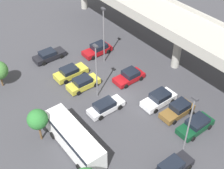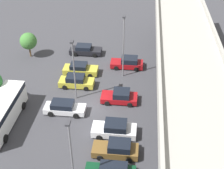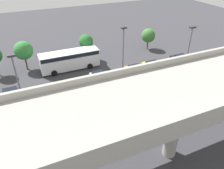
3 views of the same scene
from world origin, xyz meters
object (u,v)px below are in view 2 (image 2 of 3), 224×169
Objects in this scene: parked_car_7 at (116,149)px; lamp_post_by_overpass at (74,66)px; parked_car_2 at (80,69)px; parked_car_3 at (76,81)px; parked_car_0 at (85,50)px; parked_car_5 at (64,108)px; lamp_post_near_aisle at (71,150)px; tree_front_left at (28,41)px; parked_car_6 at (115,129)px; lamp_post_mid_lot at (124,43)px; parked_car_1 at (128,63)px; parked_car_4 at (120,97)px; shuttle_bus at (2,112)px.

parked_car_7 is 0.58× the size of lamp_post_by_overpass.
parked_car_3 is at bearing -88.28° from parked_car_2.
parked_car_0 is 0.62× the size of lamp_post_by_overpass.
parked_car_5 is (5.40, -0.31, -0.03)m from parked_car_3.
lamp_post_by_overpass is at bearing -169.08° from lamp_post_near_aisle.
parked_car_6 is at bearing 42.73° from tree_front_left.
parked_car_7 is 0.60× the size of lamp_post_near_aisle.
lamp_post_mid_lot is at bearing 28.06° from parked_car_3.
lamp_post_mid_lot reaches higher than parked_car_2.
lamp_post_by_overpass is 13.20m from tree_front_left.
lamp_post_by_overpass reaches higher than parked_car_1.
parked_car_0 is at bearing -60.93° from parked_car_4.
parked_car_2 is at bearing 91.72° from parked_car_3.
parked_car_0 is at bearing -175.48° from lamp_post_by_overpass.
lamp_post_mid_lot is at bearing 74.63° from tree_front_left.
parked_car_0 is 12.85m from parked_car_4.
parked_car_0 is 1.07× the size of parked_car_3.
parked_car_5 is (10.79, -6.55, -0.03)m from parked_car_1.
parked_car_0 is 18.14m from parked_car_6.
lamp_post_near_aisle is at bearing -79.12° from parked_car_3.
shuttle_bus is at bearing -128.79° from parked_car_3.
parked_car_2 is 3.04m from parked_car_3.
parked_car_3 is 1.03× the size of parked_car_4.
parked_car_3 is 0.57× the size of lamp_post_by_overpass.
parked_car_5 is at bearing -35.60° from lamp_post_mid_lot.
shuttle_bus is at bearing 46.58° from parked_car_1.
lamp_post_near_aisle is 12.94m from lamp_post_by_overpass.
parked_car_0 is 1.03× the size of parked_car_6.
parked_car_1 is at bearing 20.39° from parked_car_2.
tree_front_left is (-18.16, -14.70, 1.79)m from parked_car_7.
parked_car_4 is at bearing 167.07° from lamp_post_near_aisle.
parked_car_2 is 18.92m from lamp_post_near_aisle.
lamp_post_by_overpass is (5.62, -5.27, -0.44)m from lamp_post_mid_lot.
parked_car_5 is at bearing -93.27° from parked_car_3.
parked_car_1 is 8.00m from parked_car_4.
parked_car_0 is at bearing -70.04° from parked_car_6.
parked_car_1 is at bearing 58.75° from parked_car_5.
shuttle_bus is at bearing -157.10° from parked_car_5.
parked_car_0 is 0.56× the size of lamp_post_mid_lot.
parked_car_6 is 1.04× the size of parked_car_7.
parked_car_0 is at bearing 92.66° from parked_car_3.
parked_car_2 is at bearing -86.83° from parked_car_0.
lamp_post_by_overpass is (-5.87, -5.31, 3.82)m from parked_car_6.
parked_car_1 reaches higher than parked_car_3.
parked_car_0 is at bearing 160.09° from shuttle_bus.
lamp_post_mid_lot reaches higher than parked_car_5.
parked_car_5 is 1.05× the size of parked_car_7.
parked_car_0 is 1.27× the size of tree_front_left.
parked_car_3 is 10.23m from parked_car_6.
shuttle_bus is at bearing -127.93° from lamp_post_near_aisle.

